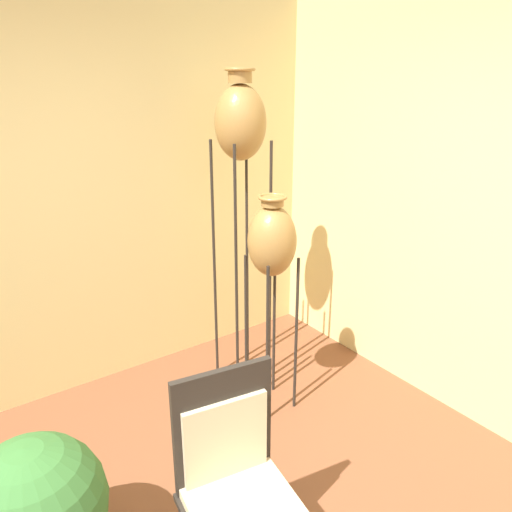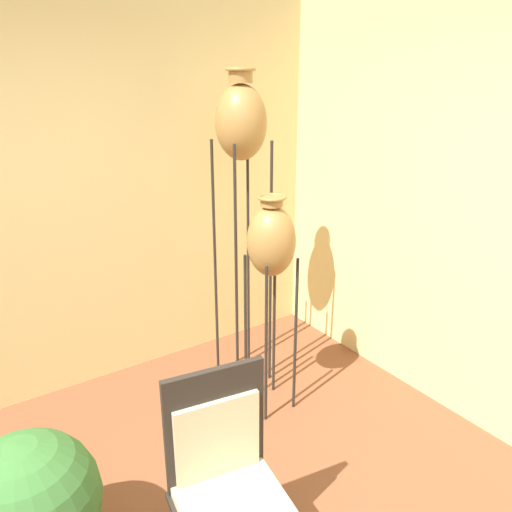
# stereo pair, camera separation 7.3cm
# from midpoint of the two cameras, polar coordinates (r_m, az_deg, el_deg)

# --- Properties ---
(wall_back) EXTENTS (8.24, 0.06, 2.70)m
(wall_back) POSITION_cam_midpoint_polar(r_m,az_deg,el_deg) (3.47, -24.94, 4.98)
(wall_back) COLOR beige
(wall_back) RESTS_ON ground_plane
(vase_stand_tall) EXTENTS (0.33, 0.33, 2.18)m
(vase_stand_tall) POSITION_cam_midpoint_polar(r_m,az_deg,el_deg) (3.26, -2.45, 14.31)
(vase_stand_tall) COLOR #28231E
(vase_stand_tall) RESTS_ON ground_plane
(vase_stand_medium) EXTENTS (0.30, 0.30, 1.47)m
(vase_stand_medium) POSITION_cam_midpoint_polar(r_m,az_deg,el_deg) (3.05, 1.15, 1.38)
(vase_stand_medium) COLOR #28231E
(vase_stand_medium) RESTS_ON ground_plane
(chair) EXTENTS (0.52, 0.53, 1.06)m
(chair) POSITION_cam_midpoint_polar(r_m,az_deg,el_deg) (2.19, -3.21, -24.38)
(chair) COLOR #28231E
(chair) RESTS_ON ground_plane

